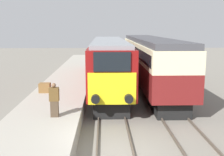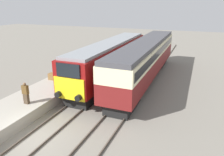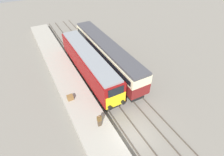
# 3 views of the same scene
# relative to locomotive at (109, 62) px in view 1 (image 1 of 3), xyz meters

# --- Properties ---
(ground_plane) EXTENTS (120.00, 120.00, 0.00)m
(ground_plane) POSITION_rel_locomotive_xyz_m (0.00, -11.70, -2.26)
(ground_plane) COLOR slate
(platform_left) EXTENTS (3.50, 50.00, 0.83)m
(platform_left) POSITION_rel_locomotive_xyz_m (-3.30, -3.70, -1.85)
(platform_left) COLOR #9E998C
(platform_left) RESTS_ON ground_plane
(rails_near_track) EXTENTS (1.51, 60.00, 0.14)m
(rails_near_track) POSITION_rel_locomotive_xyz_m (0.00, -6.70, -2.19)
(rails_near_track) COLOR #4C4238
(rails_near_track) RESTS_ON ground_plane
(rails_far_track) EXTENTS (1.50, 60.00, 0.14)m
(rails_far_track) POSITION_rel_locomotive_xyz_m (3.40, -6.70, -2.19)
(rails_far_track) COLOR #4C4238
(rails_far_track) RESTS_ON ground_plane
(locomotive) EXTENTS (2.70, 16.22, 4.01)m
(locomotive) POSITION_rel_locomotive_xyz_m (0.00, 0.00, 0.00)
(locomotive) COLOR black
(locomotive) RESTS_ON ground_plane
(passenger_carriage) EXTENTS (2.75, 18.23, 4.12)m
(passenger_carriage) POSITION_rel_locomotive_xyz_m (3.40, 1.10, 0.23)
(passenger_carriage) COLOR black
(passenger_carriage) RESTS_ON ground_plane
(person_on_platform) EXTENTS (0.44, 0.26, 1.60)m
(person_on_platform) POSITION_rel_locomotive_xyz_m (-2.71, -9.32, -0.64)
(person_on_platform) COLOR #473828
(person_on_platform) RESTS_ON platform_left
(luggage_crate) EXTENTS (0.70, 0.56, 0.60)m
(luggage_crate) POSITION_rel_locomotive_xyz_m (-4.21, -4.23, -1.13)
(luggage_crate) COLOR brown
(luggage_crate) RESTS_ON platform_left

